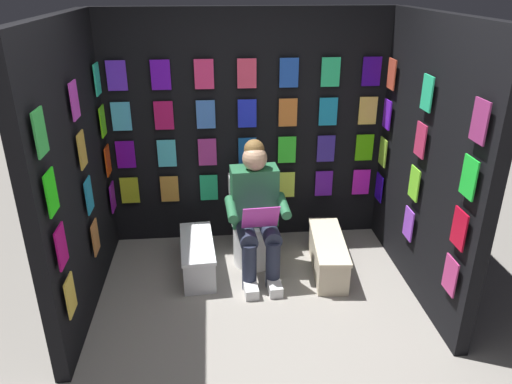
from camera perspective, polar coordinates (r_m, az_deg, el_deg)
ground_plane at (r=3.50m, az=1.50°, el=-19.97°), size 30.00×30.00×0.00m
display_wall_back at (r=4.64m, az=-1.10°, el=7.28°), size 2.70×0.14×2.20m
display_wall_left at (r=4.05m, az=19.43°, el=3.36°), size 0.14×1.88×2.20m
display_wall_right at (r=3.83m, az=-20.51°, el=2.07°), size 0.14×1.88×2.20m
toilet at (r=4.48m, az=-0.39°, el=-4.04°), size 0.42×0.56×0.77m
person_reading at (r=4.15m, az=0.04°, el=-2.16°), size 0.54×0.70×1.19m
comic_longbox_near at (r=4.37m, az=-6.83°, el=-7.52°), size 0.33×0.75×0.31m
comic_longbox_far at (r=4.41m, az=8.40°, el=-7.27°), size 0.34×0.85×0.32m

